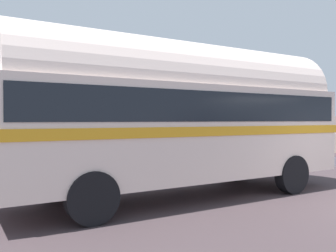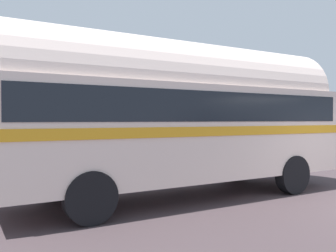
{
  "view_description": "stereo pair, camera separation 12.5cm",
  "coord_description": "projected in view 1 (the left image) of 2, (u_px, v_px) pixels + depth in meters",
  "views": [
    {
      "loc": [
        2.94,
        -8.26,
        1.87
      ],
      "look_at": [
        -4.23,
        -3.14,
        1.72
      ],
      "focal_mm": 38.4,
      "sensor_mm": 36.0,
      "label": 1
    },
    {
      "loc": [
        3.01,
        -8.16,
        1.87
      ],
      "look_at": [
        -4.23,
        -3.14,
        1.72
      ],
      "focal_mm": 38.4,
      "sensor_mm": 36.0,
      "label": 2
    }
  ],
  "objects": [
    {
      "name": "vintage_coach",
      "position": [
        181.0,
        112.0,
        8.57
      ],
      "size": [
        3.06,
        8.74,
        3.7
      ],
      "rotation": [
        0.0,
        0.0,
        -0.07
      ],
      "color": "black",
      "rests_on": "ground"
    }
  ]
}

